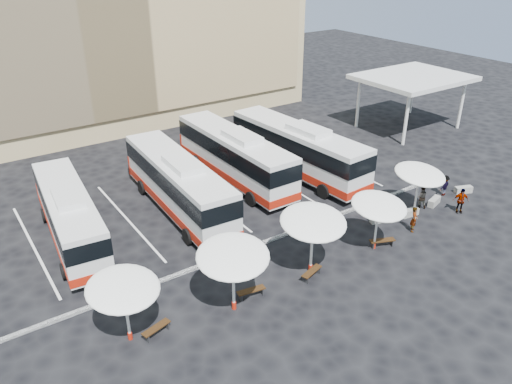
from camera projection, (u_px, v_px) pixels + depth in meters
ground at (270, 246)px, 30.51m from camera, size 120.00×120.00×0.00m
service_canopy at (413, 79)px, 47.73m from camera, size 10.00×8.00×5.20m
curb_divider at (265, 242)px, 30.84m from camera, size 34.00×0.25×0.15m
bay_lines at (206, 197)px, 36.41m from camera, size 24.15×12.00×0.01m
bus_0 at (69, 214)px, 30.29m from camera, size 3.50×11.71×3.66m
bus_1 at (178, 183)px, 33.70m from camera, size 3.44×13.03×4.10m
bus_2 at (234, 154)px, 38.10m from camera, size 3.11×13.01×4.13m
bus_3 at (297, 148)px, 39.12m from camera, size 3.76×13.49×4.23m
sunshade_0 at (123, 289)px, 22.12m from camera, size 4.12×4.14×3.45m
sunshade_1 at (233, 256)px, 23.93m from camera, size 4.75×4.77×3.76m
sunshade_2 at (313, 222)px, 26.78m from camera, size 4.57×4.60×3.80m
sunshade_3 at (379, 206)px, 29.05m from camera, size 3.42×3.46×3.42m
sunshade_4 at (420, 174)px, 32.82m from camera, size 3.78×3.82×3.50m
wood_bench_0 at (156, 329)px, 23.54m from camera, size 1.54×0.77×0.46m
wood_bench_1 at (251, 291)px, 26.04m from camera, size 1.57×0.64×0.47m
wood_bench_2 at (312, 272)px, 27.54m from camera, size 1.56×0.82×0.46m
wood_bench_3 at (382, 241)px, 30.34m from camera, size 1.61×0.99×0.48m
conc_bench_0 at (380, 218)px, 33.09m from camera, size 1.40×0.73×0.50m
conc_bench_1 at (410, 213)px, 33.80m from camera, size 1.35×0.59×0.49m
conc_bench_2 at (434, 201)px, 35.23m from camera, size 1.38×0.80×0.49m
conc_bench_3 at (463, 190)px, 36.89m from camera, size 1.38×0.88×0.49m
passenger_0 at (414, 219)px, 31.76m from camera, size 0.75×0.71×1.73m
passenger_1 at (422, 197)px, 34.57m from camera, size 1.04×1.03×1.69m
passenger_2 at (461, 201)px, 33.93m from camera, size 1.12×0.99×1.82m
passenger_3 at (444, 185)px, 36.31m from camera, size 1.09×0.73×1.56m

